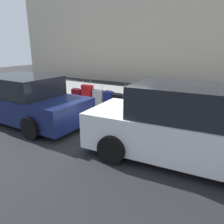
% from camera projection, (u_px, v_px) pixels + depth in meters
% --- Properties ---
extents(ground_plane, '(40.00, 40.00, 0.00)m').
position_uv_depth(ground_plane, '(108.00, 117.00, 7.99)').
color(ground_plane, black).
extents(sidewalk_curb, '(18.00, 5.00, 0.14)m').
position_uv_depth(sidewalk_curb, '(136.00, 100.00, 10.04)').
color(sidewalk_curb, gray).
rests_on(sidewalk_curb, ground_plane).
extents(suitcase_navy_0, '(0.49, 0.24, 0.72)m').
position_uv_depth(suitcase_navy_0, '(199.00, 114.00, 7.00)').
color(suitcase_navy_0, navy).
rests_on(suitcase_navy_0, sidewalk_curb).
extents(suitcase_silver_1, '(0.40, 0.21, 0.81)m').
position_uv_depth(suitcase_silver_1, '(184.00, 110.00, 7.30)').
color(suitcase_silver_1, '#9EA0A8').
rests_on(suitcase_silver_1, sidewalk_curb).
extents(suitcase_red_2, '(0.42, 0.21, 0.61)m').
position_uv_depth(suitcase_red_2, '(169.00, 109.00, 7.49)').
color(suitcase_red_2, red).
rests_on(suitcase_red_2, sidewalk_curb).
extents(suitcase_maroon_3, '(0.41, 0.22, 0.74)m').
position_uv_depth(suitcase_maroon_3, '(156.00, 107.00, 7.69)').
color(suitcase_maroon_3, maroon).
rests_on(suitcase_maroon_3, sidewalk_curb).
extents(suitcase_olive_4, '(0.49, 0.22, 1.09)m').
position_uv_depth(suitcase_olive_4, '(142.00, 102.00, 7.90)').
color(suitcase_olive_4, '#59601E').
rests_on(suitcase_olive_4, sidewalk_curb).
extents(suitcase_teal_5, '(0.47, 0.24, 1.00)m').
position_uv_depth(suitcase_teal_5, '(130.00, 101.00, 8.22)').
color(suitcase_teal_5, '#0F606B').
rests_on(suitcase_teal_5, sidewalk_curb).
extents(suitcase_black_6, '(0.42, 0.27, 0.61)m').
position_uv_depth(suitcase_black_6, '(118.00, 101.00, 8.46)').
color(suitcase_black_6, black).
rests_on(suitcase_black_6, sidewalk_curb).
extents(suitcase_navy_7, '(0.39, 0.25, 0.64)m').
position_uv_depth(suitcase_navy_7, '(109.00, 99.00, 8.75)').
color(suitcase_navy_7, navy).
rests_on(suitcase_navy_7, sidewalk_curb).
extents(suitcase_silver_8, '(0.46, 0.27, 0.94)m').
position_uv_depth(suitcase_silver_8, '(98.00, 97.00, 8.95)').
color(suitcase_silver_8, '#9EA0A8').
rests_on(suitcase_silver_8, sidewalk_curb).
extents(suitcase_red_9, '(0.48, 0.29, 1.03)m').
position_uv_depth(suitcase_red_9, '(87.00, 94.00, 9.14)').
color(suitcase_red_9, red).
rests_on(suitcase_red_9, sidewalk_curb).
extents(suitcase_maroon_10, '(0.42, 0.22, 0.62)m').
position_uv_depth(suitcase_maroon_10, '(77.00, 96.00, 9.35)').
color(suitcase_maroon_10, maroon).
rests_on(suitcase_maroon_10, sidewalk_curb).
extents(fire_hydrant, '(0.39, 0.21, 0.73)m').
position_uv_depth(fire_hydrant, '(62.00, 91.00, 9.81)').
color(fire_hydrant, red).
rests_on(fire_hydrant, sidewalk_curb).
extents(bollard_post, '(0.14, 0.14, 0.81)m').
position_uv_depth(bollard_post, '(48.00, 90.00, 10.01)').
color(bollard_post, brown).
rests_on(bollard_post, sidewalk_curb).
extents(parked_car_white_0, '(4.49, 2.13, 1.70)m').
position_uv_depth(parked_car_white_0, '(185.00, 127.00, 4.79)').
color(parked_car_white_0, silver).
rests_on(parked_car_white_0, ground_plane).
extents(parked_car_navy_1, '(4.71, 2.12, 1.54)m').
position_uv_depth(parked_car_navy_1, '(23.00, 100.00, 7.34)').
color(parked_car_navy_1, '#141E4C').
rests_on(parked_car_navy_1, ground_plane).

